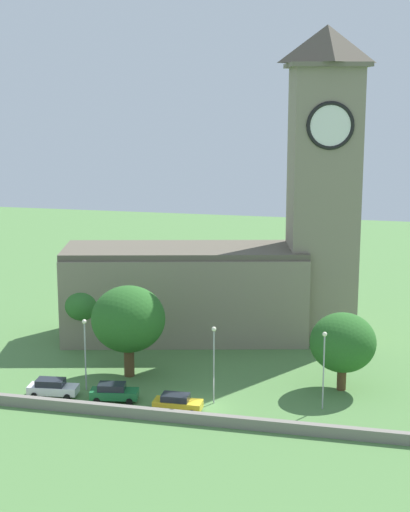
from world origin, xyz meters
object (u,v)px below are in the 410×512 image
church (241,249)px  tree_by_tower (83,304)px  streetlamp_east_mid (324,358)px  car_green (114,392)px  tree_churchyard (128,319)px  car_white (53,388)px  car_yellow (177,403)px  tree_riverside_west (343,343)px  streetlamp_west_mid (85,343)px  streetlamp_central (214,353)px

church → tree_by_tower: bearing=-154.6°
streetlamp_east_mid → car_green: bearing=-172.0°
church → tree_churchyard: 18.63m
tree_by_tower → streetlamp_east_mid: bearing=-23.1°
church → car_white: (-13.84, -22.97, -9.83)m
car_yellow → tree_riverside_west: size_ratio=0.58×
car_yellow → streetlamp_west_mid: 11.27m
car_green → tree_churchyard: bearing=96.5°
car_green → streetlamp_east_mid: 19.99m
church → streetlamp_central: (1.63, -21.08, -5.75)m
car_yellow → tree_churchyard: 11.90m
car_green → car_yellow: car_green is taller
car_green → streetlamp_east_mid: size_ratio=0.64×
streetlamp_central → tree_by_tower: streetlamp_central is taller
car_green → streetlamp_west_mid: streetlamp_west_mid is taller
church → streetlamp_central: size_ratio=4.81×
streetlamp_west_mid → streetlamp_east_mid: bearing=1.7°
tree_churchyard → church: bearing=62.0°
streetlamp_east_mid → tree_riverside_west: 5.46m
tree_churchyard → tree_riverside_west: (21.52, 1.18, -1.23)m
tree_churchyard → tree_by_tower: size_ratio=1.33×
church → streetlamp_central: 21.91m
car_white → streetlamp_east_mid: size_ratio=0.67×
streetlamp_west_mid → tree_by_tower: (-5.41, 12.79, 0.25)m
church → tree_churchyard: size_ratio=3.80×
car_white → car_green: size_ratio=1.04×
car_green → tree_by_tower: 17.86m
tree_riverside_west → church: bearing=131.5°
car_white → streetlamp_central: bearing=7.0°
car_yellow → streetlamp_west_mid: bearing=163.2°
car_green → streetlamp_west_mid: size_ratio=0.66×
tree_churchyard → car_yellow: bearing=-47.1°
car_white → tree_riverside_west: size_ratio=0.64×
car_yellow → tree_churchyard: size_ratio=0.48×
car_yellow → tree_by_tower: (-15.51, 15.83, 4.20)m
church → car_white: church is taller
streetlamp_east_mid → church: bearing=120.3°
tree_churchyard → tree_riverside_west: bearing=3.1°
streetlamp_east_mid → tree_by_tower: bearing=156.9°
tree_by_tower → streetlamp_central: bearing=-35.7°
car_white → streetlamp_west_mid: (2.53, 2.27, 3.92)m
car_white → car_yellow: size_ratio=1.10×
car_yellow → streetlamp_central: size_ratio=0.60×
tree_riverside_west → tree_by_tower: (-29.75, 6.82, 0.22)m
streetlamp_east_mid → tree_by_tower: streetlamp_east_mid is taller
streetlamp_west_mid → church: bearing=61.4°
streetlamp_central → car_green: bearing=-169.7°
car_yellow → streetlamp_east_mid: 14.02m
streetlamp_west_mid → tree_churchyard: size_ratio=0.76×
car_green → car_white: bearing=-178.1°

